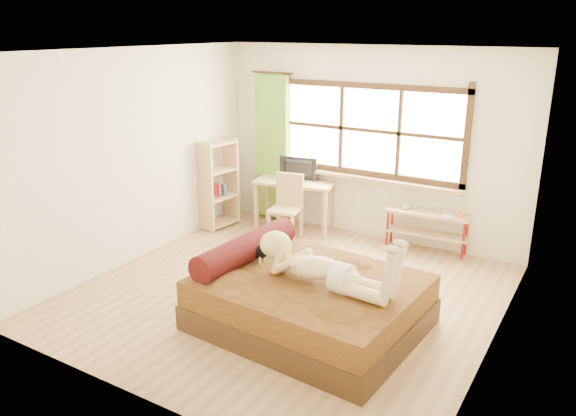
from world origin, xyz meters
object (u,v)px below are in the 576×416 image
Objects in this scene: chair at (287,203)px; desk at (295,187)px; bed at (306,299)px; bookshelf at (218,184)px; woman at (322,254)px; kitten at (256,249)px; pipe_shelf at (428,223)px.

desk is at bearing 93.65° from chair.
bed is 3.27m from bookshelf.
bookshelf reaches higher than desk.
woman is at bearing -10.73° from bed.
bed is 1.78× the size of desk.
desk is at bearing 33.74° from bookshelf.
bed is 7.03× the size of kitten.
woman reaches higher than pipe_shelf.
desk is 1.11× the size of pipe_shelf.
pipe_shelf is (1.92, 0.49, -0.11)m from chair.
kitten is at bearing 175.94° from bed.
bed is at bearing 169.27° from woman.
bed is at bearing -29.11° from bookshelf.
desk is at bearing 178.43° from pipe_shelf.
chair is at bearing 132.34° from woman.
bookshelf is (-2.60, 1.93, 0.39)m from bed.
woman reaches higher than bed.
pipe_shelf is 0.85× the size of bookshelf.
bookshelf reaches higher than woman.
kitten reaches higher than pipe_shelf.
woman is at bearing -100.27° from pipe_shelf.
desk is 0.40m from chair.
bookshelf is at bearing 140.69° from kitten.
desk reaches higher than pipe_shelf.
kitten is 2.15m from chair.
bed is 2.41× the size of chair.
chair is (0.09, -0.37, -0.13)m from desk.
bed is at bearing -104.82° from pipe_shelf.
desk is 1.36× the size of chair.
bookshelf is (-1.04, -0.51, 0.03)m from desk.
chair is at bearing 116.33° from kitten.
bookshelf is (-1.94, 1.84, 0.02)m from kitten.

